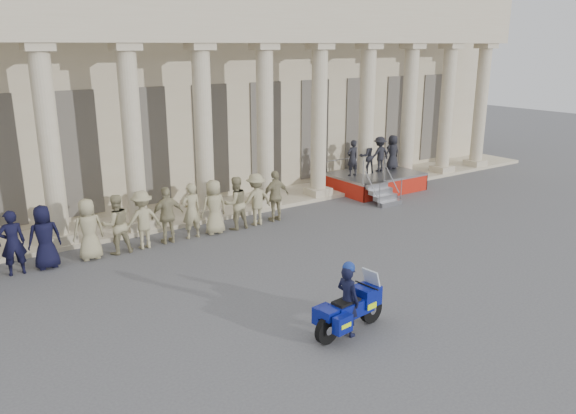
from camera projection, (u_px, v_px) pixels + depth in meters
The scene contains 6 objects.
ground at pixel (308, 308), 13.82m from camera, with size 90.00×90.00×0.00m, color #48484B.
building at pixel (104, 86), 24.18m from camera, with size 40.00×12.50×9.00m.
officer_rank at pixel (13, 243), 15.57m from camera, with size 19.11×0.71×1.88m.
reviewing_stand at pixel (376, 164), 24.72m from camera, with size 3.78×3.74×2.32m.
motorcycle at pixel (351, 309), 12.49m from camera, with size 2.08×0.91×1.34m.
rider at pixel (348, 298), 12.33m from camera, with size 0.46×0.64×1.73m.
Camera 1 is at (-7.60, -10.04, 6.23)m, focal length 35.00 mm.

